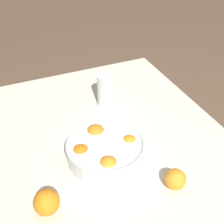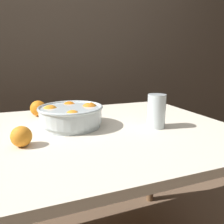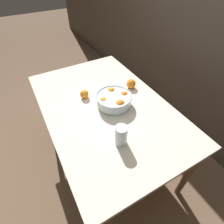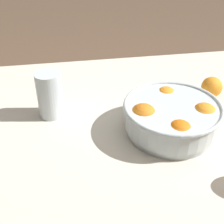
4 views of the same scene
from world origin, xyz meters
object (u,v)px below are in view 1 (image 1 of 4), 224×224
object	(u,v)px
orange_loose_near_bowl	(46,202)
orange_loose_front	(175,179)
fruit_bowl	(105,151)
juice_glass	(106,92)

from	to	relation	value
orange_loose_near_bowl	orange_loose_front	xyz separation A→B (m)	(-0.07, -0.41, -0.01)
fruit_bowl	orange_loose_near_bowl	world-z (taller)	fruit_bowl
orange_loose_near_bowl	orange_loose_front	world-z (taller)	orange_loose_near_bowl
juice_glass	orange_loose_front	size ratio (longest dim) A/B	2.04
fruit_bowl	orange_loose_front	size ratio (longest dim) A/B	3.95
orange_loose_near_bowl	fruit_bowl	bearing A→B (deg)	-62.43
fruit_bowl	orange_loose_front	xyz separation A→B (m)	(-0.20, -0.17, -0.02)
juice_glass	orange_loose_front	world-z (taller)	juice_glass
orange_loose_front	fruit_bowl	bearing A→B (deg)	40.16
orange_loose_front	orange_loose_near_bowl	bearing A→B (deg)	79.99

